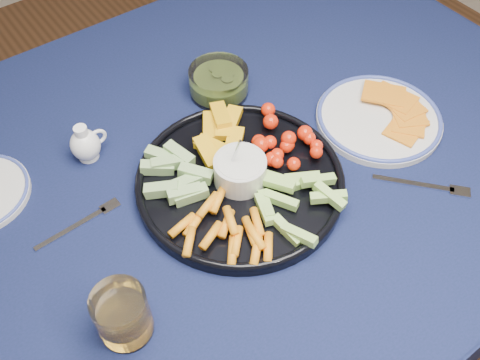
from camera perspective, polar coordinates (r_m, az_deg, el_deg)
dining_table at (r=1.07m, az=-5.68°, el=-2.77°), size 1.67×1.07×0.75m
crudite_platter at (r=0.97m, az=-0.16°, el=0.18°), size 0.38×0.38×0.12m
creamer_pitcher at (r=1.04m, az=-16.13°, el=3.68°), size 0.07×0.06×0.08m
pickle_bowl at (r=1.14m, az=-2.28°, el=10.33°), size 0.13×0.13×0.06m
cheese_plate at (r=1.12m, az=14.62°, el=6.53°), size 0.25×0.25×0.03m
juice_tumbler at (r=0.82m, az=-12.34°, el=-14.04°), size 0.08×0.08×0.10m
fork_left at (r=0.97m, az=-16.19°, el=-4.20°), size 0.16×0.02×0.00m
fork_right at (r=1.04m, az=19.54°, el=-0.66°), size 0.13×0.14×0.00m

